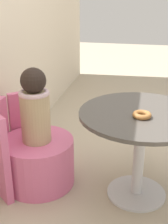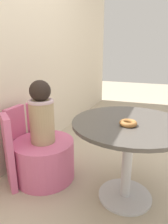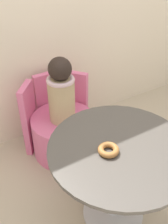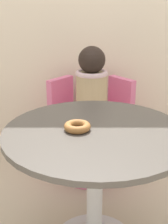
# 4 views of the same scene
# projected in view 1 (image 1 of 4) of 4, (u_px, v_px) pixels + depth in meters

# --- Properties ---
(ground_plane) EXTENTS (12.00, 12.00, 0.00)m
(ground_plane) POSITION_uv_depth(u_px,v_px,m) (136.00, 189.00, 2.28)
(ground_plane) COLOR #B7A88E
(round_table) EXTENTS (0.81, 0.81, 0.63)m
(round_table) POSITION_uv_depth(u_px,v_px,m) (141.00, 132.00, 2.04)
(round_table) COLOR silver
(round_table) RESTS_ON ground_plane
(tub_chair) EXTENTS (0.53, 0.53, 0.35)m
(tub_chair) POSITION_uv_depth(u_px,v_px,m) (38.00, 161.00, 2.30)
(tub_chair) COLOR #DB6693
(tub_chair) RESTS_ON ground_plane
(booth_backrest) EXTENTS (0.62, 0.23, 0.63)m
(booth_backrest) POSITION_uv_depth(u_px,v_px,m) (9.00, 142.00, 2.29)
(booth_backrest) COLOR #DB6693
(booth_backrest) RESTS_ON ground_plane
(child_figure) EXTENTS (0.21, 0.21, 0.53)m
(child_figure) POSITION_uv_depth(u_px,v_px,m) (35.00, 107.00, 2.14)
(child_figure) COLOR tan
(child_figure) RESTS_ON tub_chair
(donut) EXTENTS (0.12, 0.12, 0.03)m
(donut) POSITION_uv_depth(u_px,v_px,m) (141.00, 115.00, 1.91)
(donut) COLOR #9E6633
(donut) RESTS_ON round_table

